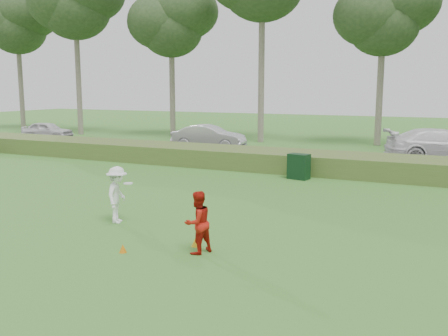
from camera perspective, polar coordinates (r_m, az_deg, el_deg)
The scene contains 15 objects.
ground at distance 13.48m, azimuth -7.33°, elevation -7.95°, with size 120.00×120.00×0.00m, color #317226.
reed_strip at distance 24.13m, azimuth 8.12°, elevation 0.77°, with size 80.00×3.00×0.90m, color #466127.
park_road at distance 28.96m, azimuth 11.02°, elevation 1.26°, with size 80.00×6.00×0.06m, color #2D2D2D.
tree_0 at distance 50.78m, azimuth -22.59°, elevation 15.07°, with size 6.76×6.76×13.00m.
tree_1 at distance 44.47m, azimuth -16.68°, elevation 17.78°, with size 7.54×7.54×14.50m.
tree_2 at distance 40.97m, azimuth -6.05°, elevation 16.22°, with size 6.50×6.50×12.00m.
tree_4 at distance 35.98m, azimuth 17.77°, elevation 16.22°, with size 6.24×6.24×11.50m.
player_white at distance 15.00m, azimuth -12.10°, elevation -3.01°, with size 1.01×1.23×1.68m.
player_red at distance 12.03m, azimuth -3.04°, elevation -6.23°, with size 0.74×0.58×1.53m, color red.
cone_orange at distance 12.48m, azimuth -11.49°, elevation -8.99°, with size 0.19×0.19×0.20m, color orange.
cone_yellow at distance 12.69m, azimuth -3.35°, elevation -8.51°, with size 0.19×0.19×0.21m, color gold.
utility_cabinet at distance 21.90m, azimuth 8.54°, elevation 0.17°, with size 0.88×0.55×1.10m, color black.
car_left at distance 40.07m, azimuth -19.54°, elevation 4.07°, with size 1.55×3.86×1.31m, color silver.
car_mid at distance 31.67m, azimuth -1.75°, elevation 3.55°, with size 1.62×4.64×1.53m, color silver.
car_right at distance 28.92m, azimuth 23.75°, elevation 2.41°, with size 2.41×5.92×1.72m, color white.
Camera 1 is at (6.98, -10.83, 3.97)m, focal length 40.00 mm.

